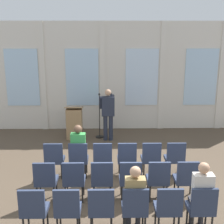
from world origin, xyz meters
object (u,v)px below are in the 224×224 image
audience_r2_c3 (135,195)px  chair_r2_c5 (202,206)px  lectern (74,123)px  chair_r0_c5 (175,157)px  chair_r0_c4 (151,157)px  audience_r2_c5 (201,193)px  chair_r2_c0 (34,208)px  chair_r2_c3 (135,207)px  chair_r1_c2 (102,178)px  chair_r1_c4 (158,178)px  mic_stand (100,128)px  chair_r1_c1 (74,178)px  chair_r0_c2 (103,157)px  chair_r1_c0 (46,178)px  chair_r1_c3 (130,178)px  speaker (108,111)px  chair_r1_c5 (186,177)px  chair_r0_c0 (54,158)px  audience_r0_c1 (79,148)px  chair_r2_c1 (68,207)px  chair_r2_c2 (101,207)px  chair_r2_c4 (168,206)px  chair_r0_c1 (79,157)px  chair_r0_c3 (127,157)px

audience_r2_c3 → chair_r2_c5: size_ratio=1.37×
lectern → chair_r0_c5: bearing=-45.9°
chair_r0_c4 → audience_r2_c5: (0.60, -2.16, 0.22)m
chair_r2_c0 → chair_r2_c3: 1.81m
chair_r0_c4 → chair_r1_c2: same height
chair_r0_c4 → chair_r1_c4: bearing=-90.0°
chair_r1_c4 → chair_r2_c5: 1.27m
audience_r2_c5 → chair_r1_c2: bearing=150.1°
chair_r1_c2 → chair_r2_c3: (0.60, -1.12, 0.00)m
lectern → audience_r2_c3: 5.29m
mic_stand → chair_r1_c1: 4.15m
chair_r0_c2 → chair_r2_c0: 2.54m
chair_r1_c0 → chair_r1_c3: (1.81, 0.00, 0.00)m
chair_r1_c1 → chair_r2_c0: (-0.60, -1.12, 0.00)m
speaker → chair_r1_c5: bearing=-66.6°
chair_r0_c0 → audience_r0_c1: audience_r0_c1 is taller
chair_r1_c2 → chair_r2_c1: same height
lectern → chair_r1_c0: size_ratio=1.23×
chair_r2_c3 → chair_r2_c2: bearing=180.0°
chair_r1_c3 → mic_stand: bearing=100.3°
chair_r1_c0 → chair_r2_c4: 2.65m
chair_r1_c1 → audience_r2_c5: bearing=-23.3°
speaker → chair_r2_c3: bearing=-84.7°
chair_r0_c0 → chair_r0_c1: bearing=0.0°
chair_r0_c1 → chair_r2_c0: same height
chair_r0_c3 → chair_r0_c5: same height
chair_r0_c0 → chair_r2_c1: 2.31m
chair_r2_c2 → chair_r2_c0: bearing=180.0°
chair_r0_c0 → chair_r0_c5: (3.01, 0.00, 0.00)m
chair_r2_c4 → chair_r0_c4: bearing=90.0°
lectern → chair_r2_c1: (0.39, -5.12, -0.02)m
chair_r0_c5 → chair_r1_c4: size_ratio=1.00×
mic_stand → lectern: 0.89m
chair_r0_c2 → chair_r1_c1: bearing=-118.3°
chair_r1_c3 → chair_r2_c2: 1.27m
chair_r1_c5 → audience_r2_c5: (-0.00, -1.04, 0.22)m
mic_stand → chair_r0_c1: (-0.46, -3.00, 0.20)m
chair_r2_c3 → chair_r2_c1: bearing=180.0°
chair_r2_c1 → audience_r2_c5: bearing=1.9°
chair_r1_c1 → chair_r2_c2: (0.60, -1.12, 0.00)m
mic_stand → chair_r1_c5: bearing=-64.7°
chair_r2_c1 → chair_r2_c5: (2.41, 0.00, 0.00)m
audience_r0_c1 → chair_r1_c0: (-0.60, -1.20, -0.22)m
mic_stand → chair_r2_c3: size_ratio=1.65×
chair_r0_c3 → chair_r2_c4: bearing=-74.9°
chair_r0_c0 → chair_r0_c5: size_ratio=1.00×
chair_r0_c0 → chair_r2_c5: bearing=-36.6°
lectern → chair_r1_c5: size_ratio=1.23×
chair_r0_c0 → chair_r1_c5: bearing=-20.4°
chair_r2_c1 → chair_r2_c3: 1.20m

